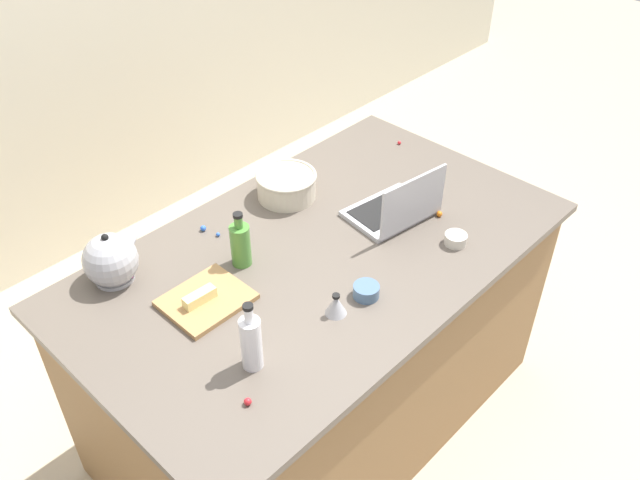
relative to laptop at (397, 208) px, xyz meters
The scene contains 20 objects.
ground_plane 1.01m from the laptop, 167.93° to the left, with size 12.00×12.00×0.00m, color #B7A88E.
wall_back 1.91m from the laptop, 100.24° to the left, with size 8.00×0.10×2.60m, color beige.
island_counter 0.60m from the laptop, 167.93° to the left, with size 1.77×1.03×0.90m.
laptop is the anchor object (origin of this frame).
mixing_bowl_large 0.44m from the laptop, 114.46° to the left, with size 0.23×0.23×0.10m.
bottle_vinegar 0.85m from the laptop, behind, with size 0.06×0.06×0.24m.
bottle_olive 0.60m from the laptop, 158.58° to the left, with size 0.07×0.07×0.21m.
kettle 1.02m from the laptop, 152.92° to the left, with size 0.21×0.18×0.20m.
cutting_board 0.78m from the laptop, 168.46° to the left, with size 0.26×0.22×0.02m, color #AD7F4C.
butter_stick_left 0.81m from the laptop, 168.78° to the left, with size 0.11×0.04×0.04m, color #F4E58C.
ramekin_small 0.44m from the laptop, 154.00° to the right, with size 0.09×0.09×0.04m, color slate.
ramekin_medium 0.25m from the laptop, 83.44° to the right, with size 0.08×0.08×0.04m, color beige.
kitchen_timer 0.55m from the laptop, 161.40° to the right, with size 0.07×0.07×0.08m.
candy_0 0.71m from the laptop, 139.78° to the left, with size 0.02×0.02×0.02m, color blue.
candy_1 0.97m from the laptop, 165.67° to the right, with size 0.02×0.02×0.02m, color red.
candy_2 0.17m from the laptop, 41.40° to the right, with size 0.02×0.02×0.02m, color orange.
candy_4 0.54m from the laptop, 37.28° to the left, with size 0.02×0.02×0.02m, color red.
candy_5 0.97m from the laptop, 154.35° to the left, with size 0.02×0.02×0.02m, color #CC3399.
candy_6 0.66m from the laptop, 143.06° to the left, with size 0.01×0.01×0.01m, color blue.
candy_7 0.35m from the laptop, ahead, with size 0.02×0.02×0.02m, color green.
Camera 1 is at (-1.31, -1.25, 2.39)m, focal length 37.75 mm.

